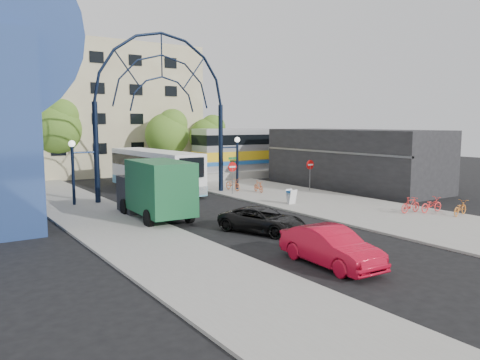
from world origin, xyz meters
TOP-DOWN VIEW (x-y plane):
  - ground at (0.00, 0.00)m, footprint 120.00×120.00m
  - sidewalk_east at (8.00, 4.00)m, footprint 8.00×56.00m
  - plaza_west at (-6.50, 6.00)m, footprint 5.00×50.00m
  - gateway_arch at (0.00, 14.00)m, footprint 13.64×0.44m
  - stop_sign at (4.80, 12.00)m, footprint 0.80×0.07m
  - do_not_enter_sign at (11.00, 10.00)m, footprint 0.76×0.07m
  - street_name_sign at (5.20, 12.60)m, footprint 0.70×0.70m
  - sandwich_board at (5.60, 5.98)m, footprint 0.55×0.61m
  - commercial_block_east at (16.00, 10.00)m, footprint 6.00×16.00m
  - apartment_block at (2.00, 34.97)m, footprint 20.00×12.10m
  - train_platform at (20.00, 22.00)m, footprint 32.00×5.00m
  - train_car at (20.00, 22.00)m, footprint 25.10×3.05m
  - tree_north_a at (6.12, 25.93)m, footprint 4.48×4.48m
  - tree_north_b at (-3.88, 29.93)m, footprint 5.12×5.12m
  - tree_north_c at (12.12, 27.93)m, footprint 4.16×4.16m
  - city_bus at (0.87, 17.63)m, footprint 3.17×12.19m
  - green_truck at (-3.82, 7.15)m, footprint 2.91×6.93m
  - black_suv at (-0.68, 0.89)m, footprint 3.66×5.02m
  - red_sedan at (-1.89, -5.14)m, footprint 1.83×4.69m
  - bike_near_a at (5.92, 13.63)m, footprint 0.71×1.93m
  - bike_near_b at (7.01, 11.61)m, footprint 0.64×1.54m
  - bike_far_a at (10.78, -1.12)m, footprint 1.81×0.75m
  - bike_far_b at (9.58, -0.51)m, footprint 1.63×0.56m
  - bike_far_c at (11.29, -2.67)m, footprint 1.78×0.89m

SIDE VIEW (x-z plane):
  - ground at x=0.00m, z-range 0.00..0.00m
  - sidewalk_east at x=8.00m, z-range 0.00..0.12m
  - plaza_west at x=-6.50m, z-range 0.00..0.12m
  - train_platform at x=20.00m, z-range 0.00..0.80m
  - bike_far_c at x=11.29m, z-range 0.12..1.01m
  - bike_near_b at x=7.01m, z-range 0.12..1.02m
  - bike_far_a at x=10.78m, z-range 0.12..1.05m
  - bike_far_b at x=9.58m, z-range 0.12..1.08m
  - bike_near_a at x=5.92m, z-range 0.12..1.13m
  - black_suv at x=-0.68m, z-range 0.00..1.27m
  - sandwich_board at x=5.60m, z-range 0.25..1.24m
  - red_sedan at x=-1.89m, z-range 0.00..1.52m
  - green_truck at x=-3.82m, z-range 0.00..3.44m
  - city_bus at x=0.87m, z-range 0.08..3.40m
  - do_not_enter_sign at x=11.00m, z-range 0.74..3.22m
  - stop_sign at x=4.80m, z-range 0.74..3.24m
  - street_name_sign at x=5.20m, z-range 0.73..3.53m
  - commercial_block_east at x=16.00m, z-range 0.00..5.00m
  - train_car at x=20.00m, z-range 0.80..5.00m
  - tree_north_c at x=12.12m, z-range 1.03..7.53m
  - tree_north_a at x=6.12m, z-range 1.11..8.11m
  - tree_north_b at x=-3.88m, z-range 1.27..9.27m
  - apartment_block at x=2.00m, z-range 0.00..14.00m
  - gateway_arch at x=0.00m, z-range 2.51..14.61m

